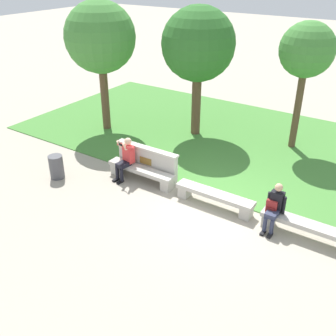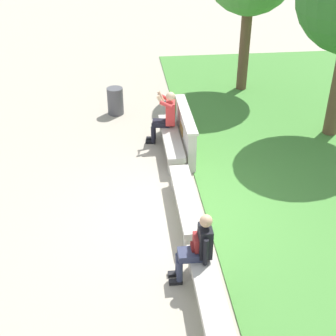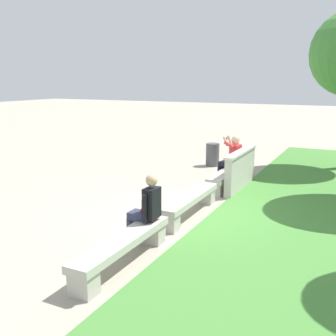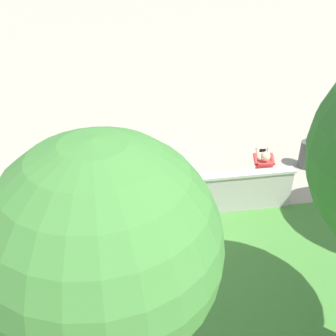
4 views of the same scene
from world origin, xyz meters
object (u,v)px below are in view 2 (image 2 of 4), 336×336
object	(u,v)px
trash_bin	(115,101)
bench_main	(171,140)
bench_near	(186,202)
person_distant	(198,246)
person_photographer	(166,115)
bench_mid	(211,303)
backpack	(199,245)

from	to	relation	value
trash_bin	bench_main	bearing A→B (deg)	28.87
bench_near	person_distant	xyz separation A→B (m)	(1.70, -0.07, 0.36)
person_photographer	bench_near	bearing A→B (deg)	1.44
bench_near	bench_mid	bearing A→B (deg)	0.00
bench_main	person_photographer	distance (m)	0.67
bench_mid	person_photographer	bearing A→B (deg)	-179.21
bench_main	person_photographer	size ratio (longest dim) A/B	1.73
bench_main	bench_mid	xyz separation A→B (m)	(5.07, 0.00, 0.00)
backpack	person_photographer	bearing A→B (deg)	-179.46
person_photographer	backpack	xyz separation A→B (m)	(4.67, 0.04, -0.11)
bench_near	trash_bin	xyz separation A→B (m)	(-4.86, -1.28, 0.07)
person_photographer	person_distant	world-z (taller)	person_photographer
person_photographer	person_distant	distance (m)	4.75
bench_mid	bench_main	bearing A→B (deg)	180.00
person_photographer	trash_bin	bearing A→B (deg)	-146.43
bench_main	person_distant	xyz separation A→B (m)	(4.24, -0.07, 0.36)
person_distant	backpack	xyz separation A→B (m)	(-0.07, 0.03, -0.05)
bench_mid	person_photographer	world-z (taller)	person_photographer
bench_main	bench_near	bearing A→B (deg)	0.00
bench_main	person_distant	size ratio (longest dim) A/B	1.81
bench_near	bench_mid	xyz separation A→B (m)	(2.54, 0.00, 0.00)
person_distant	trash_bin	world-z (taller)	person_distant
person_distant	backpack	world-z (taller)	person_distant
bench_main	backpack	size ratio (longest dim) A/B	5.32
person_photographer	backpack	size ratio (longest dim) A/B	3.08
bench_mid	person_distant	xyz separation A→B (m)	(-0.84, -0.07, 0.36)
bench_main	bench_near	distance (m)	2.54
person_photographer	person_distant	xyz separation A→B (m)	(4.75, 0.01, -0.06)
bench_main	bench_mid	size ratio (longest dim) A/B	1.00
backpack	bench_near	bearing A→B (deg)	178.86
bench_near	backpack	distance (m)	1.66
person_distant	trash_bin	size ratio (longest dim) A/B	1.68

